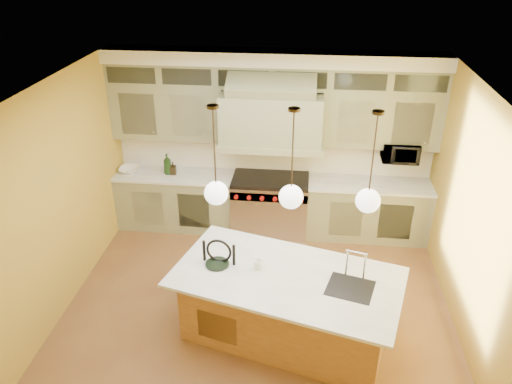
# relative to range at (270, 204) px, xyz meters

# --- Properties ---
(floor) EXTENTS (5.00, 5.00, 0.00)m
(floor) POSITION_rel_range_xyz_m (0.00, -2.14, -0.49)
(floor) COLOR brown
(floor) RESTS_ON ground
(ceiling) EXTENTS (5.00, 5.00, 0.00)m
(ceiling) POSITION_rel_range_xyz_m (0.00, -2.14, 2.41)
(ceiling) COLOR white
(ceiling) RESTS_ON wall_back
(wall_back) EXTENTS (5.00, 0.00, 5.00)m
(wall_back) POSITION_rel_range_xyz_m (0.00, 0.36, 0.96)
(wall_back) COLOR #B39131
(wall_back) RESTS_ON ground
(wall_left) EXTENTS (0.00, 5.00, 5.00)m
(wall_left) POSITION_rel_range_xyz_m (-2.50, -2.14, 0.96)
(wall_left) COLOR #B39131
(wall_left) RESTS_ON ground
(wall_right) EXTENTS (0.00, 5.00, 5.00)m
(wall_right) POSITION_rel_range_xyz_m (2.50, -2.14, 0.96)
(wall_right) COLOR #B39131
(wall_right) RESTS_ON ground
(back_cabinetry) EXTENTS (5.00, 0.77, 2.90)m
(back_cabinetry) POSITION_rel_range_xyz_m (0.00, 0.09, 0.94)
(back_cabinetry) COLOR gray
(back_cabinetry) RESTS_ON floor
(range) EXTENTS (1.20, 0.74, 0.96)m
(range) POSITION_rel_range_xyz_m (0.00, 0.00, 0.00)
(range) COLOR silver
(range) RESTS_ON floor
(kitchen_island) EXTENTS (2.84, 1.99, 1.35)m
(kitchen_island) POSITION_rel_range_xyz_m (0.40, -2.40, -0.01)
(kitchen_island) COLOR #935E34
(kitchen_island) RESTS_ON floor
(counter_stool) EXTENTS (0.49, 0.49, 1.24)m
(counter_stool) POSITION_rel_range_xyz_m (-0.45, -2.41, 0.22)
(counter_stool) COLOR black
(counter_stool) RESTS_ON floor
(microwave) EXTENTS (0.54, 0.37, 0.30)m
(microwave) POSITION_rel_range_xyz_m (1.95, 0.11, 0.96)
(microwave) COLOR black
(microwave) RESTS_ON back_cabinetry
(oil_bottle_a) EXTENTS (0.14, 0.14, 0.34)m
(oil_bottle_a) POSITION_rel_range_xyz_m (-1.65, 0.01, 0.63)
(oil_bottle_a) COLOR #173414
(oil_bottle_a) RESTS_ON back_cabinetry
(oil_bottle_b) EXTENTS (0.10, 0.10, 0.21)m
(oil_bottle_b) POSITION_rel_range_xyz_m (-1.57, 0.01, 0.56)
(oil_bottle_b) COLOR black
(oil_bottle_b) RESTS_ON back_cabinetry
(fruit_bowl) EXTENTS (0.33, 0.33, 0.08)m
(fruit_bowl) POSITION_rel_range_xyz_m (-2.30, 0.01, 0.49)
(fruit_bowl) COLOR white
(fruit_bowl) RESTS_ON back_cabinetry
(cup) EXTENTS (0.11, 0.11, 0.10)m
(cup) POSITION_rel_range_xyz_m (0.04, -2.32, 0.49)
(cup) COLOR white
(cup) RESTS_ON kitchen_island
(pendant_left) EXTENTS (0.26, 0.26, 1.11)m
(pendant_left) POSITION_rel_range_xyz_m (-0.40, -2.39, 1.46)
(pendant_left) COLOR #2D2319
(pendant_left) RESTS_ON ceiling
(pendant_center) EXTENTS (0.26, 0.26, 1.11)m
(pendant_center) POSITION_rel_range_xyz_m (0.40, -2.39, 1.46)
(pendant_center) COLOR #2D2319
(pendant_center) RESTS_ON ceiling
(pendant_right) EXTENTS (0.26, 0.26, 1.11)m
(pendant_right) POSITION_rel_range_xyz_m (1.20, -2.39, 1.46)
(pendant_right) COLOR #2D2319
(pendant_right) RESTS_ON ceiling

